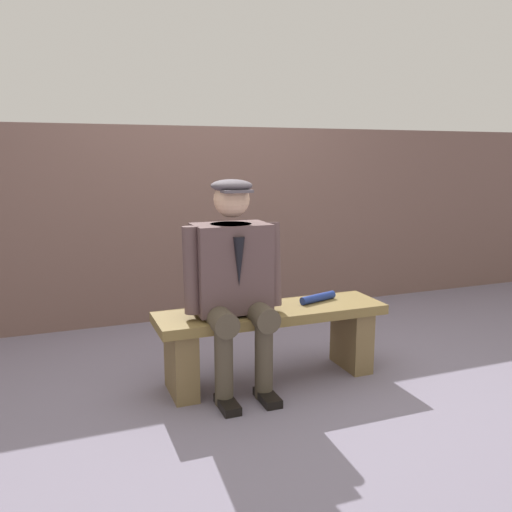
% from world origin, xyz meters
% --- Properties ---
extents(ground_plane, '(30.00, 30.00, 0.00)m').
position_xyz_m(ground_plane, '(0.00, 0.00, 0.00)').
color(ground_plane, slate).
extents(bench, '(1.50, 0.41, 0.48)m').
position_xyz_m(bench, '(0.00, 0.00, 0.33)').
color(bench, olive).
rests_on(bench, ground).
extents(seated_man, '(0.63, 0.55, 1.31)m').
position_xyz_m(seated_man, '(0.27, 0.05, 0.74)').
color(seated_man, brown).
rests_on(seated_man, ground).
extents(rolled_magazine, '(0.29, 0.14, 0.05)m').
position_xyz_m(rolled_magazine, '(-0.35, -0.04, 0.51)').
color(rolled_magazine, navy).
rests_on(rolled_magazine, bench).
extents(stadium_wall, '(12.00, 0.24, 1.70)m').
position_xyz_m(stadium_wall, '(0.00, -1.65, 0.85)').
color(stadium_wall, brown).
rests_on(stadium_wall, ground).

